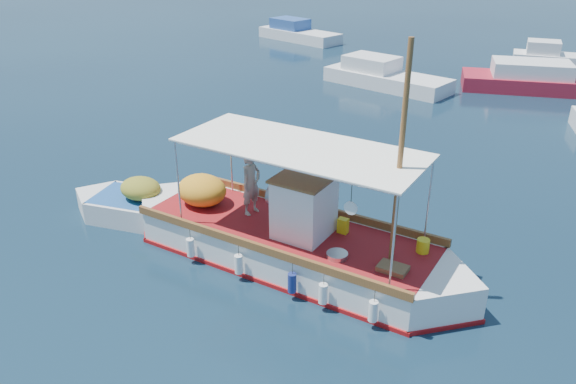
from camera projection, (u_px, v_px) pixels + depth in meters
The scene contains 7 objects.
ground at pixel (316, 254), 15.71m from camera, with size 160.00×160.00×0.00m, color black.
fishing_caique at pixel (285, 241), 15.23m from camera, with size 10.63×3.11×6.48m.
dinghy at pixel (164, 212), 17.25m from camera, with size 6.24×2.94×1.57m.
bg_boat_nw at pixel (383, 78), 31.88m from camera, with size 7.54×3.51×1.80m.
bg_boat_n at pixel (552, 83), 30.89m from camera, with size 10.56×5.96×1.80m.
bg_boat_far_w at pixel (298, 34), 44.84m from camera, with size 7.47×3.82×1.80m.
bg_boat_far_n at pixel (551, 59), 36.45m from camera, with size 5.31×2.99×1.80m.
Camera 1 is at (6.57, -11.76, 8.30)m, focal length 35.00 mm.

